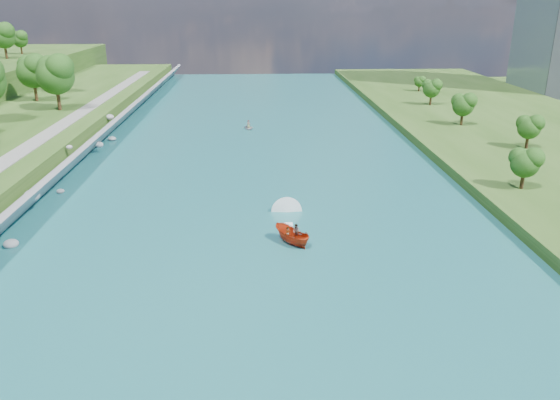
{
  "coord_description": "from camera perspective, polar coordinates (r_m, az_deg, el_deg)",
  "views": [
    {
      "loc": [
        0.36,
        -47.82,
        23.31
      ],
      "look_at": [
        2.93,
        9.06,
        2.5
      ],
      "focal_mm": 35.0,
      "sensor_mm": 36.0,
      "label": 1
    }
  ],
  "objects": [
    {
      "name": "ground",
      "position": [
        53.2,
        -2.73,
        -5.94
      ],
      "size": [
        260.0,
        260.0,
        0.0
      ],
      "primitive_type": "plane",
      "color": "#2D5119",
      "rests_on": "ground"
    },
    {
      "name": "river_water",
      "position": [
        71.7,
        -2.74,
        1.12
      ],
      "size": [
        55.0,
        240.0,
        0.1
      ],
      "primitive_type": "cube",
      "color": "#1A6166",
      "rests_on": "ground"
    },
    {
      "name": "riprap_bank",
      "position": [
        75.14,
        -22.89,
        1.82
      ],
      "size": [
        4.62,
        236.0,
        4.22
      ],
      "color": "slate",
      "rests_on": "ground"
    },
    {
      "name": "motorboat",
      "position": [
        56.43,
        1.16,
        -3.33
      ],
      "size": [
        4.25,
        19.2,
        1.96
      ],
      "rotation": [
        0.0,
        0.0,
        3.79
      ],
      "color": "#B12B0E",
      "rests_on": "river_water"
    },
    {
      "name": "raft",
      "position": [
        106.17,
        -3.31,
        7.63
      ],
      "size": [
        2.6,
        3.34,
        1.7
      ],
      "rotation": [
        0.0,
        0.0,
        0.14
      ],
      "color": "#96999E",
      "rests_on": "river_water"
    }
  ]
}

